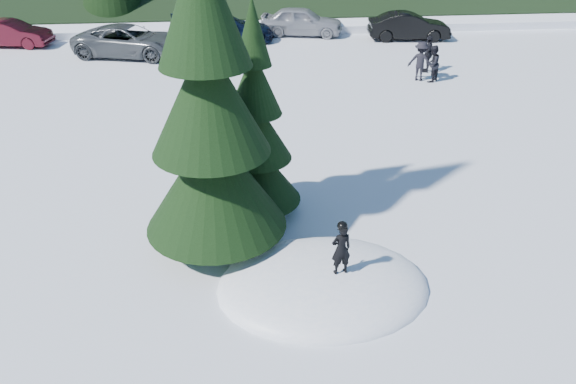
{
  "coord_description": "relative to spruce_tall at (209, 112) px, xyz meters",
  "views": [
    {
      "loc": [
        -1.68,
        -9.26,
        7.48
      ],
      "look_at": [
        -0.52,
        2.2,
        1.1
      ],
      "focal_mm": 35.0,
      "sensor_mm": 36.0,
      "label": 1
    }
  ],
  "objects": [
    {
      "name": "adult_0",
      "position": [
        8.92,
        11.47,
        -2.55
      ],
      "size": [
        0.94,
        0.94,
        1.54
      ],
      "primitive_type": "imported",
      "rotation": [
        0.0,
        0.0,
        3.94
      ],
      "color": "black",
      "rests_on": "ground"
    },
    {
      "name": "car_3",
      "position": [
        0.14,
        18.96,
        -2.56
      ],
      "size": [
        5.46,
        2.74,
        1.52
      ],
      "primitive_type": "imported",
      "rotation": [
        0.0,
        0.0,
        1.69
      ],
      "color": "black",
      "rests_on": "ground"
    },
    {
      "name": "car_5",
      "position": [
        10.04,
        18.66,
        -2.61
      ],
      "size": [
        4.42,
        1.91,
        1.42
      ],
      "primitive_type": "imported",
      "rotation": [
        0.0,
        0.0,
        1.47
      ],
      "color": "black",
      "rests_on": "ground"
    },
    {
      "name": "car_2",
      "position": [
        -4.36,
        16.82,
        -2.58
      ],
      "size": [
        5.76,
        3.74,
        1.47
      ],
      "primitive_type": "imported",
      "rotation": [
        0.0,
        0.0,
        1.31
      ],
      "color": "#4A4E52",
      "rests_on": "ground"
    },
    {
      "name": "adult_1",
      "position": [
        9.19,
        12.87,
        -2.52
      ],
      "size": [
        0.7,
        1.02,
        1.6
      ],
      "primitive_type": "imported",
      "rotation": [
        0.0,
        0.0,
        4.34
      ],
      "color": "black",
      "rests_on": "ground"
    },
    {
      "name": "snow_mound",
      "position": [
        2.2,
        -1.8,
        -3.32
      ],
      "size": [
        4.48,
        3.52,
        0.96
      ],
      "primitive_type": "ellipsoid",
      "color": "white",
      "rests_on": "ground"
    },
    {
      "name": "child_skier",
      "position": [
        2.51,
        -1.97,
        -2.27
      ],
      "size": [
        0.46,
        0.35,
        1.14
      ],
      "primitive_type": "imported",
      "rotation": [
        0.0,
        0.0,
        3.35
      ],
      "color": "black",
      "rests_on": "snow_mound"
    },
    {
      "name": "car_4",
      "position": [
        4.45,
        20.22,
        -2.55
      ],
      "size": [
        4.78,
        2.76,
        1.53
      ],
      "primitive_type": "imported",
      "rotation": [
        0.0,
        0.0,
        1.35
      ],
      "color": "gray",
      "rests_on": "ground"
    },
    {
      "name": "ground",
      "position": [
        2.2,
        -1.8,
        -3.32
      ],
      "size": [
        200.0,
        200.0,
        0.0
      ],
      "primitive_type": "plane",
      "color": "white",
      "rests_on": "ground"
    },
    {
      "name": "spruce_short",
      "position": [
        1.0,
        1.4,
        -1.22
      ],
      "size": [
        2.2,
        2.2,
        5.37
      ],
      "color": "#311C10",
      "rests_on": "ground"
    },
    {
      "name": "car_1",
      "position": [
        -10.7,
        19.33,
        -2.66
      ],
      "size": [
        4.19,
        2.05,
        1.32
      ],
      "primitive_type": "imported",
      "rotation": [
        0.0,
        0.0,
        1.4
      ],
      "color": "#3F0B15",
      "rests_on": "ground"
    },
    {
      "name": "adult_2",
      "position": [
        8.48,
        11.71,
        -2.5
      ],
      "size": [
        1.22,
        1.04,
        1.64
      ],
      "primitive_type": "imported",
      "rotation": [
        0.0,
        0.0,
        2.66
      ],
      "color": "black",
      "rests_on": "ground"
    },
    {
      "name": "spruce_tall",
      "position": [
        0.0,
        0.0,
        0.0
      ],
      "size": [
        3.2,
        3.2,
        8.6
      ],
      "color": "#311C10",
      "rests_on": "ground"
    }
  ]
}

